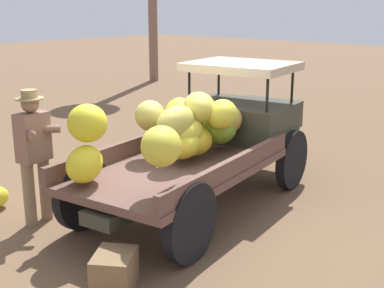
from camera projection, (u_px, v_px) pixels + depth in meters
name	position (u px, v px, depth m)	size (l,w,h in m)	color
ground_plane	(160.00, 212.00, 7.04)	(60.00, 60.00, 0.00)	brown
truck	(207.00, 134.00, 7.23)	(4.62, 2.27, 1.89)	#37382B
farmer	(34.00, 149.00, 6.45)	(0.52, 0.48, 1.73)	#8E7255
wooden_crate	(114.00, 271.00, 5.12)	(0.48, 0.38, 0.36)	brown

